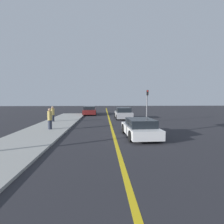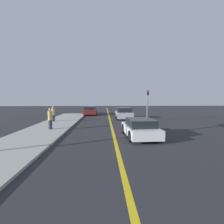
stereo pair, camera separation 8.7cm
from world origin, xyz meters
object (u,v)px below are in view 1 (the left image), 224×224
Objects in this scene: car_ahead_center at (123,113)px; car_far_distant at (90,111)px; traffic_light at (147,102)px; car_near_right_lane at (140,128)px; pedestrian_near_curb at (50,119)px; pedestrian_mid_group at (53,114)px.

car_ahead_center is 7.28m from car_far_distant.
traffic_light reaches higher than car_far_distant.
pedestrian_near_curb is at bearing 156.33° from car_near_right_lane.
pedestrian_mid_group is 0.47× the size of traffic_light.
car_ahead_center is 8.32m from pedestrian_mid_group.
car_far_distant is 13.39m from pedestrian_near_curb.
car_near_right_lane is 10.14m from car_ahead_center.
car_ahead_center is at bearing 125.66° from traffic_light.
car_near_right_lane is 0.87× the size of car_far_distant.
car_near_right_lane is 1.24× the size of traffic_light.
pedestrian_near_curb is 1.04× the size of pedestrian_mid_group.
car_near_right_lane is at bearing -21.14° from pedestrian_near_curb.
pedestrian_near_curb reaches higher than car_far_distant.
car_far_distant is (-4.61, 5.64, -0.03)m from car_ahead_center.
car_far_distant is 2.92× the size of pedestrian_near_curb.
pedestrian_mid_group is (-7.73, 7.25, 0.31)m from car_near_right_lane.
car_ahead_center is (0.07, 10.14, 0.06)m from car_near_right_lane.
car_far_distant is 1.42× the size of traffic_light.
car_near_right_lane is 10.60m from pedestrian_mid_group.
traffic_light is at bearing 69.90° from car_near_right_lane.
traffic_light is (9.98, -0.15, 1.22)m from pedestrian_mid_group.
car_far_distant is (-4.54, 15.78, 0.03)m from car_near_right_lane.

